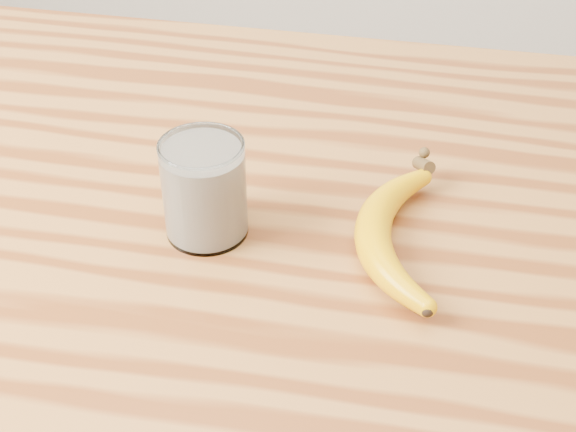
# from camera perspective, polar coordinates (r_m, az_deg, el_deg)

# --- Properties ---
(table) EXTENTS (1.20, 0.80, 0.90)m
(table) POSITION_cam_1_polar(r_m,az_deg,el_deg) (1.02, -1.31, -3.26)
(table) COLOR #A0642D
(table) RESTS_ON ground
(smoothie_glass) EXTENTS (0.09, 0.09, 0.11)m
(smoothie_glass) POSITION_cam_1_polar(r_m,az_deg,el_deg) (0.84, -5.97, 1.85)
(smoothie_glass) COLOR white
(smoothie_glass) RESTS_ON table
(banana) EXTENTS (0.14, 0.32, 0.04)m
(banana) POSITION_cam_1_polar(r_m,az_deg,el_deg) (0.84, 5.96, -1.13)
(banana) COLOR #E49E00
(banana) RESTS_ON table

